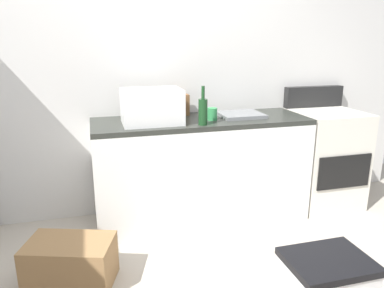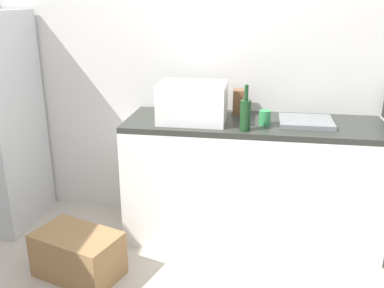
{
  "view_description": "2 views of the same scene",
  "coord_description": "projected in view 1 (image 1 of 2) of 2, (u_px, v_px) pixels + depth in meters",
  "views": [
    {
      "loc": [
        -0.57,
        -1.68,
        1.53
      ],
      "look_at": [
        0.14,
        0.91,
        0.77
      ],
      "focal_mm": 34.4,
      "sensor_mm": 36.0,
      "label": 1
    },
    {
      "loc": [
        0.33,
        -1.68,
        1.71
      ],
      "look_at": [
        -0.07,
        0.8,
        0.85
      ],
      "focal_mm": 39.68,
      "sensor_mm": 36.0,
      "label": 2
    }
  ],
  "objects": [
    {
      "name": "microwave",
      "position": [
        152.0,
        106.0,
        2.86
      ],
      "size": [
        0.46,
        0.34,
        0.27
      ],
      "primitive_type": "cube",
      "color": "white",
      "rests_on": "kitchen_counter"
    },
    {
      "name": "kitchen_counter",
      "position": [
        201.0,
        170.0,
        3.19
      ],
      "size": [
        1.8,
        0.6,
        0.9
      ],
      "color": "white",
      "rests_on": "ground_plane"
    },
    {
      "name": "stove_oven",
      "position": [
        324.0,
        156.0,
        3.49
      ],
      "size": [
        0.6,
        0.61,
        1.1
      ],
      "color": "silver",
      "rests_on": "ground_plane"
    },
    {
      "name": "wine_bottle",
      "position": [
        203.0,
        111.0,
        2.82
      ],
      "size": [
        0.07,
        0.07,
        0.3
      ],
      "color": "#193F1E",
      "rests_on": "kitchen_counter"
    },
    {
      "name": "sink_basin",
      "position": [
        241.0,
        115.0,
        3.15
      ],
      "size": [
        0.36,
        0.32,
        0.03
      ],
      "primitive_type": "cube",
      "color": "slate",
      "rests_on": "kitchen_counter"
    },
    {
      "name": "coffee_mug",
      "position": [
        212.0,
        114.0,
        3.01
      ],
      "size": [
        0.08,
        0.08,
        0.1
      ],
      "primitive_type": "cylinder",
      "color": "#338C4C",
      "rests_on": "kitchen_counter"
    },
    {
      "name": "wall_back",
      "position": [
        157.0,
        68.0,
        3.2
      ],
      "size": [
        5.0,
        0.1,
        2.6
      ],
      "primitive_type": "cube",
      "color": "silver",
      "rests_on": "ground_plane"
    },
    {
      "name": "storage_bin",
      "position": [
        325.0,
        288.0,
        2.07
      ],
      "size": [
        0.46,
        0.36,
        0.38
      ],
      "color": "silver",
      "rests_on": "ground_plane"
    },
    {
      "name": "knife_block",
      "position": [
        183.0,
        105.0,
        3.2
      ],
      "size": [
        0.1,
        0.1,
        0.18
      ],
      "primitive_type": "cube",
      "color": "brown",
      "rests_on": "kitchen_counter"
    },
    {
      "name": "cardboard_box_small",
      "position": [
        71.0,
        263.0,
        2.37
      ],
      "size": [
        0.62,
        0.48,
        0.3
      ],
      "primitive_type": "cube",
      "rotation": [
        0.0,
        0.0,
        -0.32
      ],
      "color": "olive",
      "rests_on": "ground_plane"
    }
  ]
}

